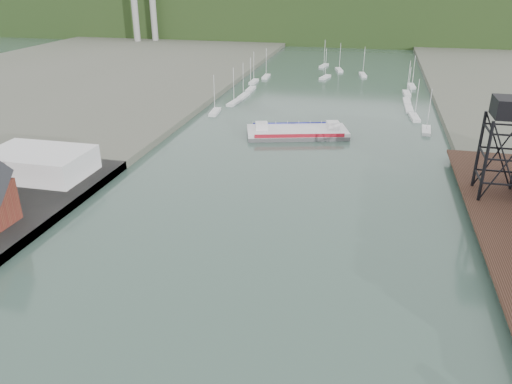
% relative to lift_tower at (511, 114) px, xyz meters
% --- Properties ---
extents(white_shed, '(18.00, 12.00, 4.50)m').
position_rel_lift_tower_xyz_m(white_shed, '(-79.00, -8.00, -11.80)').
color(white_shed, silver).
rests_on(white_shed, west_quay).
extents(lift_tower, '(6.50, 6.50, 16.00)m').
position_rel_lift_tower_xyz_m(lift_tower, '(0.00, 0.00, 0.00)').
color(lift_tower, black).
rests_on(lift_tower, east_pier).
extents(marina_sailboats, '(57.71, 92.65, 0.90)m').
position_rel_lift_tower_xyz_m(marina_sailboats, '(-34.92, 80.46, -15.30)').
color(marina_sailboats, silver).
rests_on(marina_sailboats, ground).
extents(distant_hills, '(500.00, 120.00, 80.00)m').
position_rel_lift_tower_xyz_m(distant_hills, '(-38.98, 243.35, -5.27)').
color(distant_hills, black).
rests_on(distant_hills, ground).
extents(chain_ferry, '(25.06, 15.32, 3.37)m').
position_rel_lift_tower_xyz_m(chain_ferry, '(-37.51, 30.89, -14.68)').
color(chain_ferry, '#4E4E51').
rests_on(chain_ferry, ground).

